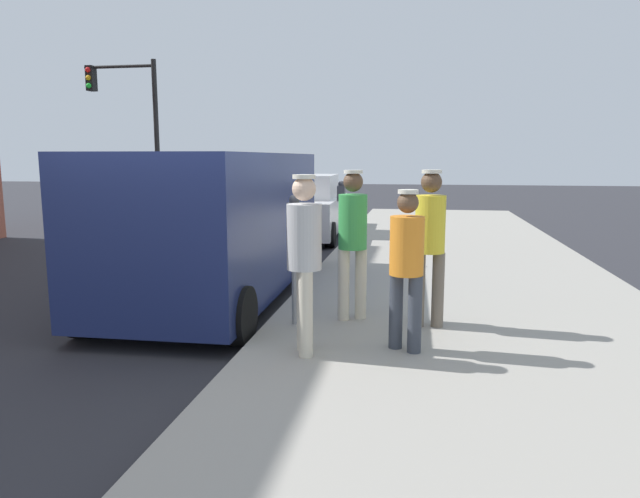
# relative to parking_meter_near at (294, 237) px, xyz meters

# --- Properties ---
(ground_plane) EXTENTS (80.00, 80.00, 0.00)m
(ground_plane) POSITION_rel_parking_meter_near_xyz_m (-1.35, -0.36, -1.18)
(ground_plane) COLOR #2D2D33
(sidewalk_slab) EXTENTS (5.00, 32.00, 0.15)m
(sidewalk_slab) POSITION_rel_parking_meter_near_xyz_m (2.15, -0.36, -1.11)
(sidewalk_slab) COLOR #9E998E
(sidewalk_slab) RESTS_ON ground
(parking_meter_near) EXTENTS (0.14, 0.18, 1.52)m
(parking_meter_near) POSITION_rel_parking_meter_near_xyz_m (0.00, 0.00, 0.00)
(parking_meter_near) COLOR gray
(parking_meter_near) RESTS_ON sidewalk_slab
(parking_meter_far) EXTENTS (0.14, 0.18, 1.52)m
(parking_meter_far) POSITION_rel_parking_meter_near_xyz_m (0.00, 4.04, 0.00)
(parking_meter_far) COLOR gray
(parking_meter_far) RESTS_ON sidewalk_slab
(pedestrian_in_yellow) EXTENTS (0.36, 0.34, 1.80)m
(pedestrian_in_yellow) POSITION_rel_parking_meter_near_xyz_m (1.54, 0.15, 0.01)
(pedestrian_in_yellow) COLOR #726656
(pedestrian_in_yellow) RESTS_ON sidewalk_slab
(pedestrian_in_gray) EXTENTS (0.34, 0.35, 1.78)m
(pedestrian_in_gray) POSITION_rel_parking_meter_near_xyz_m (0.32, -1.00, -0.00)
(pedestrian_in_gray) COLOR beige
(pedestrian_in_gray) RESTS_ON sidewalk_slab
(pedestrian_in_orange) EXTENTS (0.34, 0.34, 1.63)m
(pedestrian_in_orange) POSITION_rel_parking_meter_near_xyz_m (1.30, -0.74, -0.10)
(pedestrian_in_orange) COLOR #383D47
(pedestrian_in_orange) RESTS_ON sidewalk_slab
(pedestrian_in_green) EXTENTS (0.34, 0.34, 1.79)m
(pedestrian_in_green) POSITION_rel_parking_meter_near_xyz_m (0.64, 0.31, 0.01)
(pedestrian_in_green) COLOR beige
(pedestrian_in_green) RESTS_ON sidewalk_slab
(parked_van) EXTENTS (2.18, 5.22, 2.15)m
(parked_van) POSITION_rel_parking_meter_near_xyz_m (-1.50, 1.60, -0.03)
(parked_van) COLOR navy
(parked_van) RESTS_ON ground
(parked_sedan_ahead) EXTENTS (2.08, 4.47, 1.65)m
(parked_sedan_ahead) POSITION_rel_parking_meter_near_xyz_m (-1.55, 8.40, -0.43)
(parked_sedan_ahead) COLOR white
(parked_sedan_ahead) RESTS_ON ground
(traffic_light_corner) EXTENTS (2.48, 0.42, 5.20)m
(traffic_light_corner) POSITION_rel_parking_meter_near_xyz_m (-7.94, 11.52, 2.34)
(traffic_light_corner) COLOR black
(traffic_light_corner) RESTS_ON ground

